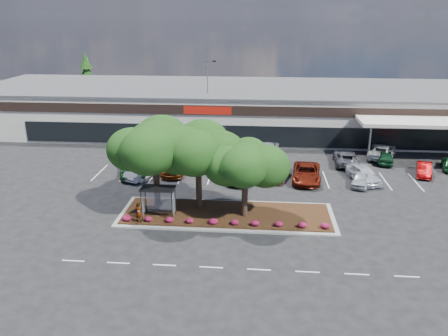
# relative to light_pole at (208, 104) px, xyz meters

# --- Properties ---
(ground) EXTENTS (160.00, 160.00, 0.00)m
(ground) POSITION_rel_light_pole_xyz_m (6.41, -28.03, -4.71)
(ground) COLOR black
(ground) RESTS_ON ground
(retail_store) EXTENTS (80.40, 25.20, 6.25)m
(retail_store) POSITION_rel_light_pole_xyz_m (6.47, 5.88, -1.56)
(retail_store) COLOR silver
(retail_store) RESTS_ON ground
(landscape_island) EXTENTS (18.00, 6.00, 0.26)m
(landscape_island) POSITION_rel_light_pole_xyz_m (4.41, -24.03, -4.59)
(landscape_island) COLOR gray
(landscape_island) RESTS_ON ground
(lane_markings) EXTENTS (33.12, 20.06, 0.01)m
(lane_markings) POSITION_rel_light_pole_xyz_m (6.27, -17.61, -4.70)
(lane_markings) COLOR silver
(lane_markings) RESTS_ON ground
(shrub_row) EXTENTS (17.00, 0.80, 0.50)m
(shrub_row) POSITION_rel_light_pole_xyz_m (4.41, -26.13, -4.20)
(shrub_row) COLOR maroon
(shrub_row) RESTS_ON landscape_island
(bus_shelter) EXTENTS (2.75, 1.55, 2.59)m
(bus_shelter) POSITION_rel_light_pole_xyz_m (-1.09, -25.08, -2.40)
(bus_shelter) COLOR black
(bus_shelter) RESTS_ON landscape_island
(island_tree_west) EXTENTS (7.20, 7.20, 7.89)m
(island_tree_west) POSITION_rel_light_pole_xyz_m (-1.59, -23.53, -0.51)
(island_tree_west) COLOR #14330D
(island_tree_west) RESTS_ON landscape_island
(island_tree_mid) EXTENTS (6.60, 6.60, 7.32)m
(island_tree_mid) POSITION_rel_light_pole_xyz_m (1.91, -22.83, -0.79)
(island_tree_mid) COLOR #14330D
(island_tree_mid) RESTS_ON landscape_island
(island_tree_east) EXTENTS (5.80, 5.80, 6.50)m
(island_tree_east) POSITION_rel_light_pole_xyz_m (5.91, -24.33, -1.20)
(island_tree_east) COLOR #14330D
(island_tree_east) RESTS_ON landscape_island
(conifer_north_west) EXTENTS (4.40, 4.40, 10.00)m
(conifer_north_west) POSITION_rel_light_pole_xyz_m (-23.59, 17.97, 0.29)
(conifer_north_west) COLOR #14330D
(conifer_north_west) RESTS_ON ground
(person_waiting) EXTENTS (0.70, 0.54, 1.72)m
(person_waiting) POSITION_rel_light_pole_xyz_m (-2.47, -26.33, -3.59)
(person_waiting) COLOR #594C47
(person_waiting) RESTS_ON landscape_island
(light_pole) EXTENTS (1.42, 0.73, 10.58)m
(light_pole) POSITION_rel_light_pole_xyz_m (0.00, 0.00, 0.00)
(light_pole) COLOR gray
(light_pole) RESTS_ON ground
(survey_stake) EXTENTS (0.07, 0.14, 0.96)m
(survey_stake) POSITION_rel_light_pole_xyz_m (11.43, -29.03, -4.09)
(survey_stake) COLOR tan
(survey_stake) RESTS_ON ground
(car_0) EXTENTS (4.06, 6.17, 1.58)m
(car_0) POSITION_rel_light_pole_xyz_m (-6.25, -14.91, -3.92)
(car_0) COLOR #16461D
(car_0) RESTS_ON ground
(car_1) EXTENTS (3.59, 5.19, 1.62)m
(car_1) POSITION_rel_light_pole_xyz_m (-4.91, -15.53, -3.90)
(car_1) COLOR #A7AAB3
(car_1) RESTS_ON ground
(car_2) EXTENTS (2.58, 5.75, 1.64)m
(car_2) POSITION_rel_light_pole_xyz_m (-2.05, -13.78, -3.89)
(car_2) COLOR #662709
(car_2) RESTS_ON ground
(car_3) EXTENTS (3.55, 5.53, 1.42)m
(car_3) POSITION_rel_light_pole_xyz_m (5.32, -15.75, -4.00)
(car_3) COLOR #195321
(car_3) RESTS_ON ground
(car_4) EXTENTS (3.29, 6.16, 1.65)m
(car_4) POSITION_rel_light_pole_xyz_m (11.84, -15.07, -3.89)
(car_4) COLOR #61170A
(car_4) RESTS_ON ground
(car_5) EXTENTS (2.90, 4.56, 1.45)m
(car_5) POSITION_rel_light_pole_xyz_m (9.03, -14.91, -3.99)
(car_5) COLOR brown
(car_5) RESTS_ON ground
(car_6) EXTENTS (2.84, 4.22, 1.33)m
(car_6) POSITION_rel_light_pole_xyz_m (17.14, -15.90, -4.04)
(car_6) COLOR #ADB4B9
(car_6) RESTS_ON ground
(car_7) EXTENTS (3.28, 5.14, 1.63)m
(car_7) POSITION_rel_light_pole_xyz_m (17.60, -14.86, -3.90)
(car_7) COLOR silver
(car_7) RESTS_ON ground
(car_8) EXTENTS (2.50, 4.25, 1.32)m
(car_8) POSITION_rel_light_pole_xyz_m (24.33, -12.42, -4.05)
(car_8) COLOR #820204
(car_8) RESTS_ON ground
(car_9) EXTENTS (2.53, 4.66, 1.50)m
(car_9) POSITION_rel_light_pole_xyz_m (-8.03, -7.43, -3.96)
(car_9) COLOR navy
(car_9) RESTS_ON ground
(car_10) EXTENTS (2.64, 4.96, 1.55)m
(car_10) POSITION_rel_light_pole_xyz_m (1.78, -9.20, -3.93)
(car_10) COLOR #5A5C63
(car_10) RESTS_ON ground
(car_13) EXTENTS (2.90, 5.40, 1.44)m
(car_13) POSITION_rel_light_pole_xyz_m (8.04, -6.19, -3.99)
(car_13) COLOR #979CA3
(car_13) RESTS_ON ground
(car_14) EXTENTS (2.80, 5.53, 1.50)m
(car_14) POSITION_rel_light_pole_xyz_m (16.72, -9.49, -3.96)
(car_14) COLOR #4D4D53
(car_14) RESTS_ON ground
(car_15) EXTENTS (4.69, 6.54, 1.65)m
(car_15) POSITION_rel_light_pole_xyz_m (21.40, -6.75, -3.88)
(car_15) COLOR silver
(car_15) RESTS_ON ground
(car_16) EXTENTS (2.61, 4.53, 1.45)m
(car_16) POSITION_rel_light_pole_xyz_m (21.35, -8.58, -3.98)
(car_16) COLOR #144223
(car_16) RESTS_ON ground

